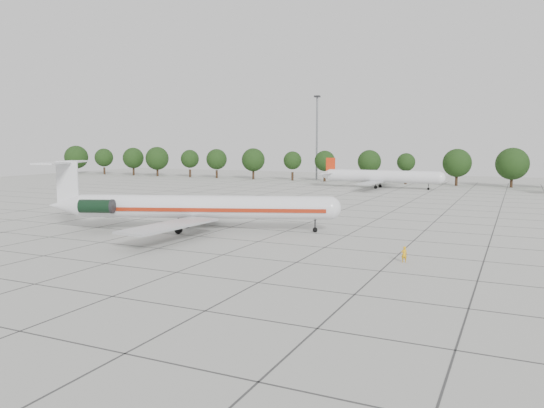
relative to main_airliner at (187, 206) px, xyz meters
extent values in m
plane|color=#B0AFA8|center=(11.65, 5.07, -3.14)|extent=(260.00, 260.00, 0.00)
cube|color=#383838|center=(11.65, 20.07, -3.14)|extent=(170.00, 170.00, 0.02)
cylinder|color=silver|center=(1.97, 0.75, -0.03)|extent=(31.01, 14.08, 2.94)
sphere|color=silver|center=(16.96, 6.41, -0.03)|extent=(2.94, 2.94, 2.94)
cone|color=silver|center=(-15.10, -5.71, -0.03)|extent=(5.20, 4.32, 2.94)
cube|color=#9D230E|center=(1.45, 2.14, -0.25)|extent=(29.16, 11.06, 0.49)
cube|color=#9D230E|center=(2.50, -0.64, -0.25)|extent=(29.16, 11.06, 0.49)
cube|color=#B7BABC|center=(-2.94, 7.45, -1.23)|extent=(12.42, 12.26, 0.27)
cube|color=#B7BABC|center=(2.72, -7.53, -1.23)|extent=(5.08, 13.62, 0.27)
cube|color=black|center=(-10.81, -1.94, 0.24)|extent=(2.24, 1.77, 0.22)
cylinder|color=black|center=(-11.03, -1.36, 0.24)|extent=(4.59, 3.09, 1.69)
cube|color=black|center=(-9.39, -5.69, 0.24)|extent=(2.24, 1.77, 0.22)
cylinder|color=black|center=(-9.17, -6.27, 0.24)|extent=(4.59, 3.09, 1.69)
cube|color=silver|center=(-14.68, -5.55, 3.09)|extent=(2.75, 1.24, 5.34)
cube|color=silver|center=(-15.26, -5.77, 5.58)|extent=(6.27, 10.94, 0.20)
cylinder|color=black|center=(15.30, 5.78, -2.30)|extent=(0.23, 0.23, 1.69)
cylinder|color=black|center=(15.30, 5.78, -2.83)|extent=(0.67, 0.45, 0.62)
cylinder|color=black|center=(-1.34, 1.97, -1.99)|extent=(0.28, 0.28, 1.60)
cylinder|color=black|center=(-1.34, 1.97, -2.70)|extent=(1.02, 0.81, 0.89)
cylinder|color=black|center=(0.29, -2.36, -1.99)|extent=(0.28, 0.28, 1.60)
cylinder|color=black|center=(0.29, -2.36, -2.70)|extent=(1.02, 0.81, 0.89)
imported|color=#EFA90E|center=(28.83, -6.47, -2.38)|extent=(0.66, 0.58, 1.53)
cylinder|color=silver|center=(7.50, 73.91, -0.14)|extent=(27.20, 3.00, 3.00)
cube|color=#B7BABC|center=(6.50, 73.91, -1.34)|extent=(3.50, 27.20, 0.25)
cube|color=red|center=(-5.94, 73.91, 2.46)|extent=(2.40, 0.25, 3.60)
cylinder|color=black|center=(6.50, 76.11, -2.74)|extent=(0.80, 0.45, 0.80)
cylinder|color=black|center=(6.50, 71.71, -2.74)|extent=(0.80, 0.45, 0.80)
cylinder|color=#332114|center=(-109.75, 90.07, -1.89)|extent=(0.70, 0.70, 2.50)
sphere|color=black|center=(-109.75, 90.07, 2.86)|extent=(8.44, 8.44, 8.44)
cylinder|color=#332114|center=(-96.56, 90.07, -1.89)|extent=(0.70, 0.70, 2.50)
sphere|color=black|center=(-96.56, 90.07, 2.86)|extent=(6.44, 6.44, 6.44)
cylinder|color=#332114|center=(-83.37, 90.07, -1.89)|extent=(0.70, 0.70, 2.50)
sphere|color=black|center=(-83.37, 90.07, 2.86)|extent=(7.14, 7.14, 7.14)
cylinder|color=#332114|center=(-73.18, 90.07, -1.89)|extent=(0.70, 0.70, 2.50)
sphere|color=black|center=(-73.18, 90.07, 2.86)|extent=(7.79, 7.79, 7.79)
cylinder|color=#332114|center=(-59.99, 90.07, -1.89)|extent=(0.70, 0.70, 2.50)
sphere|color=black|center=(-59.99, 90.07, 2.86)|extent=(5.94, 5.94, 5.94)
cylinder|color=#332114|center=(-49.80, 90.07, -1.89)|extent=(0.70, 0.70, 2.50)
sphere|color=black|center=(-49.80, 90.07, 2.86)|extent=(6.57, 6.57, 6.57)
cylinder|color=#332114|center=(-36.61, 90.07, -1.89)|extent=(0.70, 0.70, 2.50)
sphere|color=black|center=(-36.61, 90.07, 2.86)|extent=(7.15, 7.15, 7.15)
cylinder|color=#332114|center=(-23.42, 90.07, -1.89)|extent=(0.70, 0.70, 2.50)
sphere|color=black|center=(-23.42, 90.07, 2.86)|extent=(5.43, 5.43, 5.43)
cylinder|color=#332114|center=(-13.23, 90.07, -1.89)|extent=(0.70, 0.70, 2.50)
sphere|color=black|center=(-13.23, 90.07, 2.86)|extent=(5.99, 5.99, 5.99)
cylinder|color=#332114|center=(-0.04, 90.07, -1.89)|extent=(0.70, 0.70, 2.50)
sphere|color=black|center=(-0.04, 90.07, 2.86)|extent=(6.50, 6.50, 6.50)
cylinder|color=#332114|center=(10.15, 90.07, -1.89)|extent=(0.70, 0.70, 2.50)
sphere|color=black|center=(10.15, 90.07, 2.86)|extent=(4.93, 4.93, 4.93)
cylinder|color=#332114|center=(23.34, 90.07, -1.89)|extent=(0.70, 0.70, 2.50)
sphere|color=black|center=(23.34, 90.07, 2.86)|extent=(7.40, 7.40, 7.40)
cylinder|color=#332114|center=(36.53, 90.07, -1.89)|extent=(0.70, 0.70, 2.50)
sphere|color=black|center=(36.53, 90.07, 2.86)|extent=(8.08, 8.08, 8.08)
cylinder|color=slate|center=(-18.35, 97.07, 9.36)|extent=(0.56, 0.56, 25.00)
cube|color=black|center=(-18.35, 97.07, 22.06)|extent=(1.60, 1.60, 0.50)
camera|label=1|loc=(38.36, -56.25, 8.09)|focal=35.00mm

